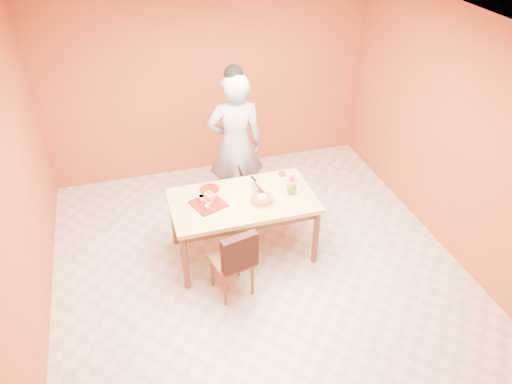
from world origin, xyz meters
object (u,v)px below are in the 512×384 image
object	(u,v)px
person	(235,146)
sponge_cake	(262,199)
magenta_glass	(292,180)
checker_tin	(282,174)
red_dinner_plate	(210,189)
dining_table	(243,206)
egg_ornament	(292,188)
pastry_platter	(208,204)
dining_chair	(232,259)

from	to	relation	value
person	sponge_cake	world-z (taller)	person
magenta_glass	checker_tin	world-z (taller)	magenta_glass
red_dinner_plate	sponge_cake	distance (m)	0.64
sponge_cake	magenta_glass	distance (m)	0.52
dining_table	magenta_glass	bearing A→B (deg)	13.86
person	checker_tin	bearing A→B (deg)	136.79
egg_ornament	pastry_platter	bearing A→B (deg)	175.85
pastry_platter	checker_tin	xyz separation A→B (m)	(0.97, 0.34, 0.00)
dining_table	magenta_glass	world-z (taller)	magenta_glass
dining_chair	egg_ornament	xyz separation A→B (m)	(0.84, 0.54, 0.39)
person	pastry_platter	distance (m)	1.03
person	pastry_platter	xyz separation A→B (m)	(-0.53, -0.86, -0.18)
sponge_cake	checker_tin	size ratio (longest dim) A/B	2.60
pastry_platter	checker_tin	distance (m)	1.03
pastry_platter	checker_tin	size ratio (longest dim) A/B	3.44
magenta_glass	pastry_platter	bearing A→B (deg)	-171.66
dining_table	sponge_cake	distance (m)	0.26
egg_ornament	checker_tin	world-z (taller)	egg_ornament
egg_ornament	checker_tin	size ratio (longest dim) A/B	1.59
pastry_platter	sponge_cake	bearing A→B (deg)	-11.89
pastry_platter	egg_ornament	distance (m)	0.94
dining_table	magenta_glass	size ratio (longest dim) A/B	18.27
magenta_glass	checker_tin	xyz separation A→B (m)	(-0.05, 0.19, -0.03)
sponge_cake	egg_ornament	xyz separation A→B (m)	(0.37, 0.07, 0.04)
magenta_glass	person	bearing A→B (deg)	124.40
person	dining_chair	bearing A→B (deg)	80.30
dining_chair	checker_tin	bearing A→B (deg)	34.67
dining_chair	pastry_platter	bearing A→B (deg)	87.19
dining_table	person	size ratio (longest dim) A/B	0.84
dining_chair	egg_ornament	distance (m)	1.07
pastry_platter	magenta_glass	distance (m)	1.03
pastry_platter	red_dinner_plate	xyz separation A→B (m)	(0.07, 0.28, -0.00)
checker_tin	pastry_platter	bearing A→B (deg)	-160.51
dining_chair	person	xyz separation A→B (m)	(0.43, 1.46, 0.50)
red_dinner_plate	checker_tin	xyz separation A→B (m)	(0.89, 0.06, 0.01)
egg_ornament	magenta_glass	size ratio (longest dim) A/B	1.73
dining_chair	magenta_glass	bearing A→B (deg)	26.43
dining_chair	sponge_cake	world-z (taller)	dining_chair
person	magenta_glass	distance (m)	0.87
person	red_dinner_plate	xyz separation A→B (m)	(-0.46, -0.58, -0.18)
dining_chair	sponge_cake	xyz separation A→B (m)	(0.47, 0.47, 0.35)
sponge_cake	magenta_glass	world-z (taller)	magenta_glass
sponge_cake	person	bearing A→B (deg)	92.15
pastry_platter	egg_ornament	world-z (taller)	egg_ornament
pastry_platter	magenta_glass	xyz separation A→B (m)	(1.02, 0.15, 0.03)
egg_ornament	dining_table	bearing A→B (deg)	174.31
sponge_cake	dining_table	bearing A→B (deg)	148.74
dining_table	pastry_platter	size ratio (longest dim) A/B	4.86
magenta_glass	checker_tin	distance (m)	0.20
dining_table	egg_ornament	distance (m)	0.58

